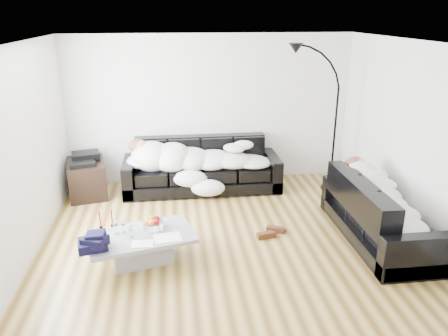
{
  "coord_description": "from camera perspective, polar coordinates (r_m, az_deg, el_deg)",
  "views": [
    {
      "loc": [
        -0.7,
        -5.33,
        2.95
      ],
      "look_at": [
        0.0,
        0.3,
        0.9
      ],
      "focal_mm": 35.0,
      "sensor_mm": 36.0,
      "label": 1
    }
  ],
  "objects": [
    {
      "name": "floor_lamp",
      "position": [
        7.57,
        14.3,
        5.04
      ],
      "size": [
        0.85,
        0.55,
        2.18
      ],
      "primitive_type": null,
      "rotation": [
        0.0,
        0.0,
        0.32
      ],
      "color": "black",
      "rests_on": "ground"
    },
    {
      "name": "av_cabinet",
      "position": [
        7.69,
        -17.48,
        -1.28
      ],
      "size": [
        0.76,
        0.96,
        0.59
      ],
      "primitive_type": "cube",
      "rotation": [
        0.0,
        0.0,
        0.21
      ],
      "color": "black",
      "rests_on": "ground"
    },
    {
      "name": "stereo",
      "position": [
        7.58,
        -17.76,
        1.26
      ],
      "size": [
        0.51,
        0.43,
        0.13
      ],
      "primitive_type": "cube",
      "rotation": [
        0.0,
        0.0,
        0.23
      ],
      "color": "black",
      "rests_on": "av_cabinet"
    },
    {
      "name": "wall_left",
      "position": [
        5.86,
        -24.66,
        1.67
      ],
      "size": [
        0.02,
        4.5,
        2.6
      ],
      "primitive_type": "cube",
      "color": "silver",
      "rests_on": "ground"
    },
    {
      "name": "sofa_right",
      "position": [
        6.25,
        19.77,
        -5.23
      ],
      "size": [
        0.9,
        2.1,
        0.85
      ],
      "primitive_type": "cube",
      "rotation": [
        0.0,
        0.0,
        1.57
      ],
      "color": "black",
      "rests_on": "ground"
    },
    {
      "name": "candle_right",
      "position": [
        5.72,
        -14.44,
        -6.35
      ],
      "size": [
        0.05,
        0.05,
        0.23
      ],
      "primitive_type": "cylinder",
      "rotation": [
        0.0,
        0.0,
        0.09
      ],
      "color": "maroon",
      "rests_on": "coffee_table"
    },
    {
      "name": "wine_glass_a",
      "position": [
        5.55,
        -12.99,
        -7.4
      ],
      "size": [
        0.09,
        0.09,
        0.17
      ],
      "primitive_type": "cylinder",
      "rotation": [
        0.0,
        0.0,
        -0.25
      ],
      "color": "white",
      "rests_on": "coffee_table"
    },
    {
      "name": "candle_left",
      "position": [
        5.71,
        -15.88,
        -6.55
      ],
      "size": [
        0.05,
        0.05,
        0.23
      ],
      "primitive_type": "cylinder",
      "rotation": [
        0.0,
        0.0,
        0.13
      ],
      "color": "maroon",
      "rests_on": "coffee_table"
    },
    {
      "name": "sofa_back",
      "position": [
        7.52,
        -2.91,
        0.33
      ],
      "size": [
        2.66,
        0.92,
        0.87
      ],
      "primitive_type": "cube",
      "color": "black",
      "rests_on": "ground"
    },
    {
      "name": "coffee_table",
      "position": [
        5.58,
        -10.68,
        -10.21
      ],
      "size": [
        1.4,
        1.02,
        0.37
      ],
      "primitive_type": "cube",
      "rotation": [
        0.0,
        0.0,
        0.24
      ],
      "color": "#939699",
      "rests_on": "ground"
    },
    {
      "name": "navy_jacket",
      "position": [
        5.23,
        -16.4,
        -8.5
      ],
      "size": [
        0.36,
        0.31,
        0.17
      ],
      "primitive_type": null,
      "rotation": [
        0.0,
        0.0,
        -0.08
      ],
      "color": "black",
      "rests_on": "coffee_table"
    },
    {
      "name": "wine_glass_c",
      "position": [
        5.41,
        -12.08,
        -8.09
      ],
      "size": [
        0.07,
        0.07,
        0.17
      ],
      "primitive_type": "cylinder",
      "rotation": [
        0.0,
        0.0,
        -0.0
      ],
      "color": "white",
      "rests_on": "coffee_table"
    },
    {
      "name": "wall_right",
      "position": [
        6.43,
        23.1,
        3.39
      ],
      "size": [
        0.02,
        4.5,
        2.6
      ],
      "primitive_type": "cube",
      "color": "silver",
      "rests_on": "ground"
    },
    {
      "name": "newspaper_b",
      "position": [
        5.28,
        -10.59,
        -9.68
      ],
      "size": [
        0.26,
        0.18,
        0.01
      ],
      "primitive_type": "cube",
      "rotation": [
        0.0,
        0.0,
        -0.02
      ],
      "color": "silver",
      "rests_on": "coffee_table"
    },
    {
      "name": "teal_cushion",
      "position": [
        6.65,
        17.18,
        -0.65
      ],
      "size": [
        0.42,
        0.38,
        0.2
      ],
      "primitive_type": "ellipsoid",
      "rotation": [
        0.0,
        0.0,
        0.24
      ],
      "color": "#0D575E",
      "rests_on": "sofa_right"
    },
    {
      "name": "shoes",
      "position": [
        6.17,
        6.01,
        -8.35
      ],
      "size": [
        0.4,
        0.29,
        0.09
      ],
      "primitive_type": null,
      "rotation": [
        0.0,
        0.0,
        0.01
      ],
      "color": "#472311",
      "rests_on": "ground"
    },
    {
      "name": "sleeper_back",
      "position": [
        7.41,
        -2.91,
        1.73
      ],
      "size": [
        2.25,
        0.78,
        0.45
      ],
      "primitive_type": null,
      "color": "white",
      "rests_on": "sofa_back"
    },
    {
      "name": "newspaper_a",
      "position": [
        5.36,
        -7.36,
        -8.99
      ],
      "size": [
        0.36,
        0.29,
        0.01
      ],
      "primitive_type": "cube",
      "rotation": [
        0.0,
        0.0,
        0.16
      ],
      "color": "silver",
      "rests_on": "coffee_table"
    },
    {
      "name": "ceiling",
      "position": [
        5.38,
        0.41,
        16.15
      ],
      "size": [
        5.0,
        5.0,
        0.0
      ],
      "primitive_type": "plane",
      "color": "white",
      "rests_on": "ground"
    },
    {
      "name": "ground",
      "position": [
        6.13,
        0.35,
        -8.89
      ],
      "size": [
        5.0,
        5.0,
        0.0
      ],
      "primitive_type": "plane",
      "color": "brown",
      "rests_on": "ground"
    },
    {
      "name": "fruit_bowl",
      "position": [
        5.59,
        -9.23,
        -7.02
      ],
      "size": [
        0.29,
        0.29,
        0.16
      ],
      "primitive_type": "cylinder",
      "rotation": [
        0.0,
        0.0,
        -0.18
      ],
      "color": "white",
      "rests_on": "coffee_table"
    },
    {
      "name": "sleeper_right",
      "position": [
        6.16,
        20.0,
        -3.41
      ],
      "size": [
        0.76,
        1.8,
        0.44
      ],
      "primitive_type": null,
      "rotation": [
        0.0,
        0.0,
        1.57
      ],
      "color": "white",
      "rests_on": "sofa_right"
    },
    {
      "name": "wine_glass_b",
      "position": [
        5.53,
        -13.92,
        -7.49
      ],
      "size": [
        0.09,
        0.09,
        0.18
      ],
      "primitive_type": "cylinder",
      "rotation": [
        0.0,
        0.0,
        0.13
      ],
      "color": "white",
      "rests_on": "coffee_table"
    },
    {
      "name": "wall_back",
      "position": [
        7.79,
        -1.79,
        7.63
      ],
      "size": [
        5.0,
        0.02,
        2.6
      ],
      "primitive_type": "cube",
      "color": "silver",
      "rests_on": "ground"
    }
  ]
}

